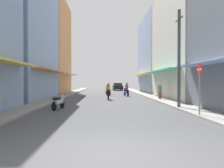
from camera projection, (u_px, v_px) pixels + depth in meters
The scene contains 15 objects.
ground_plane at pixel (106, 96), 25.62m from camera, with size 107.84×107.84×0.00m, color #4C4C4F.
sidewalk_left at pixel (64, 96), 25.44m from camera, with size 1.56×57.02×0.12m, color gray.
sidewalk_right at pixel (148, 95), 25.80m from camera, with size 1.56×57.02×0.12m, color #9E9991.
building_left_mid at pixel (16, 21), 20.75m from camera, with size 7.05×10.54×15.24m.
building_left_far at pixel (46, 47), 31.16m from camera, with size 7.05×9.63×13.52m.
building_right_mid at pixel (194, 43), 21.65m from camera, with size 7.05×11.12×11.35m.
building_right_far at pixel (162, 55), 33.27m from camera, with size 7.05×11.54×11.66m.
motorbike_black at pixel (108, 92), 20.42m from camera, with size 0.55×1.81×1.58m.
motorbike_white at pixel (108, 89), 27.50m from camera, with size 0.74×1.74×1.58m.
motorbike_blue at pixel (126, 90), 25.10m from camera, with size 0.62×1.79×1.58m.
motorbike_silver at pixel (59, 101), 13.31m from camera, with size 0.61×1.79×0.96m.
parked_car at pixel (117, 87), 41.46m from camera, with size 1.92×4.16×1.45m.
pedestrian_crossing at pixel (160, 91), 20.02m from camera, with size 0.34×0.34×1.61m.
utility_pole at pixel (179, 58), 13.60m from camera, with size 0.20×1.20×6.34m.
street_sign_no_entry at pixel (200, 82), 10.43m from camera, with size 0.07×0.60×2.65m.
Camera 1 is at (-0.23, -5.10, 1.76)m, focal length 34.14 mm.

